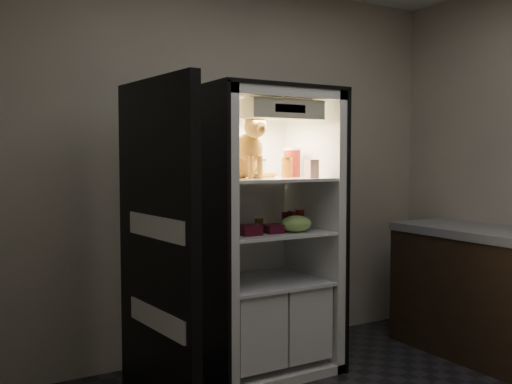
{
  "coord_description": "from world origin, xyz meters",
  "views": [
    {
      "loc": [
        -1.94,
        -1.87,
        1.42
      ],
      "look_at": [
        -0.07,
        1.32,
        1.2
      ],
      "focal_mm": 40.0,
      "sensor_mm": 36.0,
      "label": 1
    }
  ],
  "objects_px": {
    "salsa_jar": "(287,167)",
    "berry_box_left": "(249,230)",
    "parmesan_shaker": "(258,165)",
    "pepper_jar": "(292,162)",
    "cream_carton": "(312,169)",
    "mayo_tub": "(260,168)",
    "soda_can_b": "(293,219)",
    "grape_bag": "(296,224)",
    "condiment_jar": "(259,223)",
    "soda_can_c": "(299,219)",
    "berry_box_right": "(273,229)",
    "soda_can_a": "(286,219)",
    "refrigerator": "(260,252)",
    "tabby_cat": "(245,153)"
  },
  "relations": [
    {
      "from": "salsa_jar",
      "to": "berry_box_left",
      "type": "relative_size",
      "value": 1.03
    },
    {
      "from": "parmesan_shaker",
      "to": "salsa_jar",
      "type": "relative_size",
      "value": 1.24
    },
    {
      "from": "pepper_jar",
      "to": "cream_carton",
      "type": "xyz_separation_m",
      "value": [
        -0.02,
        -0.25,
        -0.04
      ]
    },
    {
      "from": "mayo_tub",
      "to": "cream_carton",
      "type": "distance_m",
      "value": 0.38
    },
    {
      "from": "soda_can_b",
      "to": "cream_carton",
      "type": "bearing_deg",
      "value": -87.1
    },
    {
      "from": "mayo_tub",
      "to": "soda_can_b",
      "type": "relative_size",
      "value": 0.99
    },
    {
      "from": "grape_bag",
      "to": "condiment_jar",
      "type": "bearing_deg",
      "value": 119.33
    },
    {
      "from": "soda_can_c",
      "to": "berry_box_left",
      "type": "distance_m",
      "value": 0.47
    },
    {
      "from": "pepper_jar",
      "to": "berry_box_right",
      "type": "relative_size",
      "value": 1.77
    },
    {
      "from": "pepper_jar",
      "to": "parmesan_shaker",
      "type": "bearing_deg",
      "value": 178.61
    },
    {
      "from": "grape_bag",
      "to": "berry_box_left",
      "type": "bearing_deg",
      "value": 175.78
    },
    {
      "from": "soda_can_a",
      "to": "berry_box_left",
      "type": "bearing_deg",
      "value": -152.9
    },
    {
      "from": "refrigerator",
      "to": "parmesan_shaker",
      "type": "bearing_deg",
      "value": -165.57
    },
    {
      "from": "refrigerator",
      "to": "berry_box_left",
      "type": "xyz_separation_m",
      "value": [
        -0.2,
        -0.2,
        0.18
      ]
    },
    {
      "from": "soda_can_b",
      "to": "grape_bag",
      "type": "height_order",
      "value": "soda_can_b"
    },
    {
      "from": "tabby_cat",
      "to": "soda_can_b",
      "type": "bearing_deg",
      "value": -5.35
    },
    {
      "from": "berry_box_left",
      "to": "refrigerator",
      "type": "bearing_deg",
      "value": 45.36
    },
    {
      "from": "mayo_tub",
      "to": "soda_can_a",
      "type": "bearing_deg",
      "value": -17.49
    },
    {
      "from": "tabby_cat",
      "to": "soda_can_a",
      "type": "relative_size",
      "value": 3.85
    },
    {
      "from": "refrigerator",
      "to": "berry_box_right",
      "type": "xyz_separation_m",
      "value": [
        -0.02,
        -0.19,
        0.18
      ]
    },
    {
      "from": "refrigerator",
      "to": "berry_box_right",
      "type": "bearing_deg",
      "value": -95.23
    },
    {
      "from": "parmesan_shaker",
      "to": "berry_box_right",
      "type": "distance_m",
      "value": 0.44
    },
    {
      "from": "mayo_tub",
      "to": "soda_can_c",
      "type": "distance_m",
      "value": 0.44
    },
    {
      "from": "soda_can_b",
      "to": "berry_box_left",
      "type": "bearing_deg",
      "value": -162.04
    },
    {
      "from": "mayo_tub",
      "to": "soda_can_a",
      "type": "relative_size",
      "value": 1.11
    },
    {
      "from": "refrigerator",
      "to": "grape_bag",
      "type": "xyz_separation_m",
      "value": [
        0.14,
        -0.22,
        0.2
      ]
    },
    {
      "from": "soda_can_b",
      "to": "berry_box_left",
      "type": "relative_size",
      "value": 0.98
    },
    {
      "from": "tabby_cat",
      "to": "soda_can_c",
      "type": "bearing_deg",
      "value": -8.31
    },
    {
      "from": "soda_can_a",
      "to": "soda_can_c",
      "type": "relative_size",
      "value": 0.83
    },
    {
      "from": "tabby_cat",
      "to": "parmesan_shaker",
      "type": "height_order",
      "value": "tabby_cat"
    },
    {
      "from": "condiment_jar",
      "to": "grape_bag",
      "type": "height_order",
      "value": "grape_bag"
    },
    {
      "from": "cream_carton",
      "to": "condiment_jar",
      "type": "height_order",
      "value": "cream_carton"
    },
    {
      "from": "mayo_tub",
      "to": "cream_carton",
      "type": "relative_size",
      "value": 1.05
    },
    {
      "from": "parmesan_shaker",
      "to": "soda_can_a",
      "type": "height_order",
      "value": "parmesan_shaker"
    },
    {
      "from": "mayo_tub",
      "to": "cream_carton",
      "type": "bearing_deg",
      "value": -59.72
    },
    {
      "from": "condiment_jar",
      "to": "soda_can_a",
      "type": "bearing_deg",
      "value": -1.13
    },
    {
      "from": "cream_carton",
      "to": "soda_can_c",
      "type": "relative_size",
      "value": 0.88
    },
    {
      "from": "refrigerator",
      "to": "grape_bag",
      "type": "relative_size",
      "value": 8.78
    },
    {
      "from": "refrigerator",
      "to": "tabby_cat",
      "type": "bearing_deg",
      "value": -161.31
    },
    {
      "from": "refrigerator",
      "to": "berry_box_left",
      "type": "relative_size",
      "value": 14.75
    },
    {
      "from": "parmesan_shaker",
      "to": "cream_carton",
      "type": "bearing_deg",
      "value": -45.07
    },
    {
      "from": "tabby_cat",
      "to": "salsa_jar",
      "type": "xyz_separation_m",
      "value": [
        0.29,
        -0.06,
        -0.1
      ]
    },
    {
      "from": "parmesan_shaker",
      "to": "pepper_jar",
      "type": "height_order",
      "value": "pepper_jar"
    },
    {
      "from": "refrigerator",
      "to": "tabby_cat",
      "type": "distance_m",
      "value": 0.68
    },
    {
      "from": "parmesan_shaker",
      "to": "soda_can_b",
      "type": "height_order",
      "value": "parmesan_shaker"
    },
    {
      "from": "soda_can_a",
      "to": "berry_box_right",
      "type": "xyz_separation_m",
      "value": [
        -0.24,
        -0.2,
        -0.03
      ]
    },
    {
      "from": "pepper_jar",
      "to": "soda_can_a",
      "type": "distance_m",
      "value": 0.39
    },
    {
      "from": "refrigerator",
      "to": "cream_carton",
      "type": "xyz_separation_m",
      "value": [
        0.23,
        -0.26,
        0.56
      ]
    },
    {
      "from": "soda_can_b",
      "to": "refrigerator",
      "type": "bearing_deg",
      "value": 164.22
    },
    {
      "from": "mayo_tub",
      "to": "berry_box_left",
      "type": "relative_size",
      "value": 0.98
    }
  ]
}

